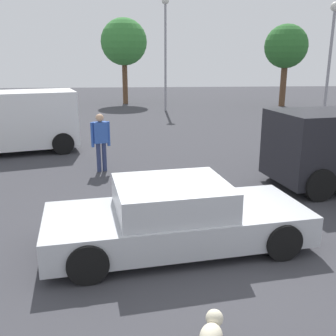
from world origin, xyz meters
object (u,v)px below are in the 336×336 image
object	(u,v)px
sedan_foreground	(176,217)
light_post_near	(331,42)
light_post_mid	(165,36)
van_white	(3,120)
pedestrian	(101,137)
dog	(212,333)

from	to	relation	value
sedan_foreground	light_post_near	world-z (taller)	light_post_near
sedan_foreground	light_post_mid	world-z (taller)	light_post_mid
sedan_foreground	light_post_mid	xyz separation A→B (m)	(1.24, 18.77, 4.03)
van_white	pedestrian	size ratio (longest dim) A/B	3.09
sedan_foreground	van_white	world-z (taller)	van_white
light_post_near	light_post_mid	xyz separation A→B (m)	(-7.51, 6.27, 0.58)
dog	light_post_mid	distance (m)	21.91
van_white	light_post_mid	bearing A→B (deg)	-137.31
dog	van_white	bearing A→B (deg)	47.72
pedestrian	light_post_near	world-z (taller)	light_post_near
dog	light_post_near	xyz separation A→B (m)	(8.60, 15.18, 3.74)
van_white	dog	bearing A→B (deg)	101.30
light_post_mid	sedan_foreground	bearing A→B (deg)	-93.77
light_post_mid	van_white	bearing A→B (deg)	-120.77
sedan_foreground	light_post_near	bearing A→B (deg)	46.66
sedan_foreground	van_white	xyz separation A→B (m)	(-5.35, 7.71, 0.61)
dog	sedan_foreground	bearing A→B (deg)	22.98
sedan_foreground	light_post_near	size ratio (longest dim) A/B	0.83
dog	light_post_mid	world-z (taller)	light_post_mid
pedestrian	light_post_mid	bearing A→B (deg)	-29.91
van_white	light_post_near	distance (m)	15.15
sedan_foreground	pedestrian	bearing A→B (deg)	100.62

